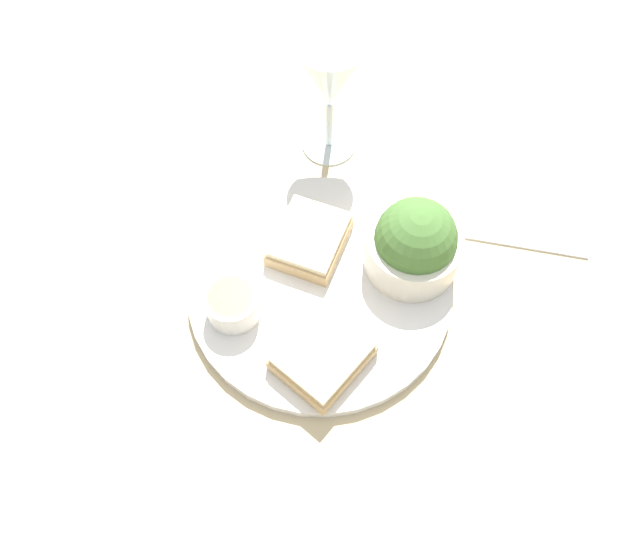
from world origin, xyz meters
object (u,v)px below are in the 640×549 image
cheese_toast_far (310,239)px  napkin (521,197)px  cheese_toast_near (322,356)px  salad_bowl (414,244)px  sauce_ramekin (232,303)px  wine_glass (330,79)px

cheese_toast_far → napkin: cheese_toast_far is taller
cheese_toast_near → napkin: cheese_toast_near is taller
salad_bowl → sauce_ramekin: (0.14, -0.13, -0.02)m
salad_bowl → cheese_toast_near: bearing=-9.6°
napkin → wine_glass: bearing=-79.4°
cheese_toast_far → sauce_ramekin: bearing=-13.6°
salad_bowl → cheese_toast_far: bearing=-71.0°
sauce_ramekin → napkin: 0.36m
wine_glass → sauce_ramekin: bearing=7.2°
sauce_ramekin → cheese_toast_far: sauce_ramekin is taller
salad_bowl → sauce_ramekin: salad_bowl is taller
cheese_toast_far → wine_glass: wine_glass is taller
salad_bowl → wine_glass: 0.20m
cheese_toast_near → wine_glass: 0.30m
sauce_ramekin → cheese_toast_near: (0.00, 0.11, -0.01)m
cheese_toast_far → wine_glass: (-0.14, -0.06, 0.08)m
cheese_toast_near → wine_glass: bearing=-151.4°
salad_bowl → napkin: bearing=154.5°
sauce_ramekin → napkin: bearing=145.6°
cheese_toast_near → cheese_toast_far: size_ratio=1.00×
sauce_ramekin → wine_glass: wine_glass is taller
salad_bowl → cheese_toast_near: size_ratio=1.05×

